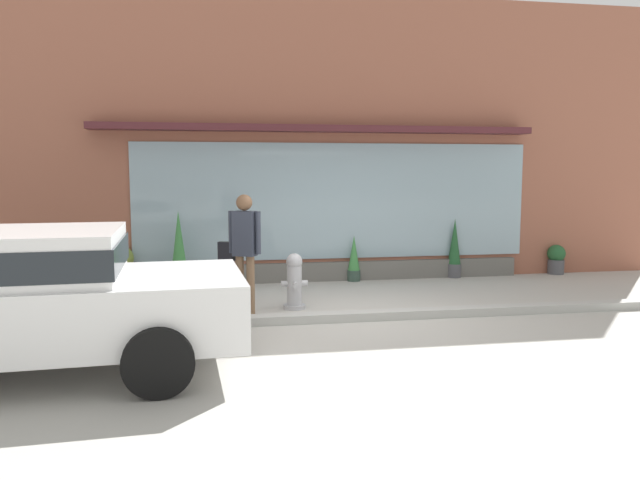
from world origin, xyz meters
TOP-DOWN VIEW (x-y plane):
  - ground_plane at (0.00, 0.00)m, footprint 60.00×60.00m
  - curb_strip at (0.00, -0.20)m, footprint 14.00×0.24m
  - storefront at (0.01, 3.19)m, footprint 14.00×0.81m
  - fire_hydrant at (-0.77, 0.69)m, footprint 0.41×0.37m
  - pedestrian_with_handbag at (-1.55, 0.46)m, footprint 0.62×0.41m
  - parked_car_white at (-4.05, -1.89)m, footprint 4.62×2.28m
  - potted_plant_window_right at (2.71, 2.91)m, footprint 0.28×0.28m
  - potted_plant_corner_tall at (4.91, 2.92)m, footprint 0.36×0.36m
  - potted_plant_trailing_edge at (-2.56, 2.64)m, footprint 0.29×0.29m
  - potted_plant_window_left at (-3.59, 2.83)m, footprint 0.46×0.46m
  - potted_plant_doorstep at (0.67, 2.85)m, footprint 0.25×0.25m
  - potted_plant_by_entrance at (-4.73, 2.69)m, footprint 0.39×0.39m

SIDE VIEW (x-z plane):
  - ground_plane at x=0.00m, z-range 0.00..0.00m
  - curb_strip at x=0.00m, z-range 0.00..0.12m
  - potted_plant_corner_tall at x=4.91m, z-range 0.01..0.61m
  - potted_plant_by_entrance at x=-4.73m, z-range 0.04..0.74m
  - potted_plant_doorstep at x=0.67m, z-range -0.02..0.86m
  - potted_plant_window_left at x=-3.59m, z-range 0.03..0.81m
  - fire_hydrant at x=-0.77m, z-range 0.00..0.85m
  - potted_plant_window_right at x=2.71m, z-range -0.02..1.14m
  - potted_plant_trailing_edge at x=-2.56m, z-range -0.03..1.37m
  - parked_car_white at x=-4.05m, z-range 0.12..1.62m
  - pedestrian_with_handbag at x=-1.55m, z-range 0.15..1.91m
  - storefront at x=0.01m, z-range -0.07..5.29m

